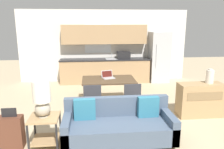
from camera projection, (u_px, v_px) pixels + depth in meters
ground_plane at (121, 140)px, 4.21m from camera, size 20.00×20.00×0.00m
wall_back at (104, 46)px, 8.39m from camera, size 6.40×0.07×2.70m
kitchen_counter at (105, 60)px, 8.21m from camera, size 3.34×0.65×2.15m
refrigerator at (159, 57)px, 8.32m from camera, size 0.71×0.70×1.89m
dining_table at (109, 81)px, 5.91m from camera, size 1.42×0.94×0.73m
couch at (118, 125)px, 4.09m from camera, size 2.02×0.80×0.83m
side_table at (45, 126)px, 3.93m from camera, size 0.52×0.52×0.57m
table_lamp at (42, 97)px, 3.81m from camera, size 0.31×0.31×0.67m
credenza at (200, 100)px, 5.25m from camera, size 1.06×0.43×0.81m
vase at (210, 76)px, 5.17m from camera, size 0.18×0.18×0.35m
dining_chair_near_right at (131, 98)px, 5.16m from camera, size 0.45×0.45×0.85m
dining_chair_near_left at (92, 99)px, 5.08m from camera, size 0.42×0.42×0.85m
laptop at (108, 76)px, 6.02m from camera, size 0.38×0.34×0.20m
suitcase at (11, 132)px, 3.89m from camera, size 0.42×0.22×0.76m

